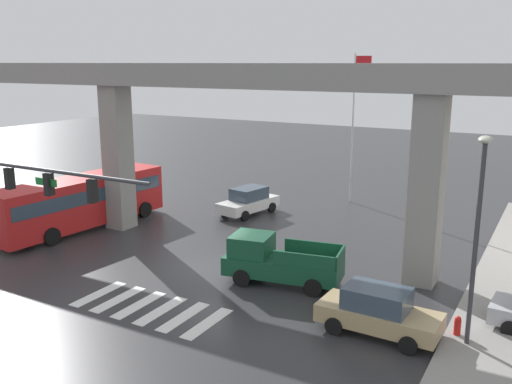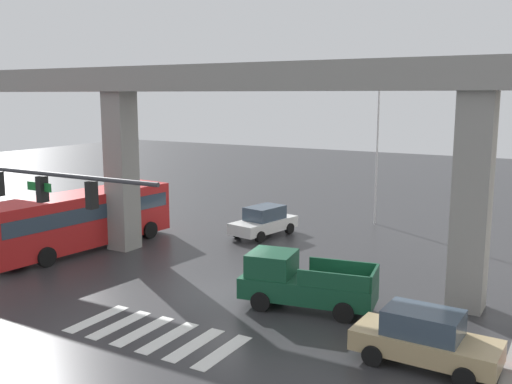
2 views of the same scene
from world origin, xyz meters
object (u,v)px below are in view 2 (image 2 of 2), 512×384
at_px(pickup_truck, 300,282).
at_px(city_bus, 80,217).
at_px(sedan_white, 264,221).
at_px(flagpole, 379,132).
at_px(sedan_tan, 425,338).

distance_m(pickup_truck, city_bus, 13.83).
bearing_deg(pickup_truck, city_bus, 172.48).
bearing_deg(sedan_white, flagpole, 53.34).
bearing_deg(flagpole, city_bus, -130.23).
distance_m(sedan_tan, flagpole, 20.03).
distance_m(sedan_tan, sedan_white, 16.83).
xyz_separation_m(pickup_truck, sedan_white, (-6.78, 9.23, -0.14)).
xyz_separation_m(sedan_tan, sedan_white, (-12.11, 11.68, 0.00)).
bearing_deg(flagpole, sedan_white, -126.66).
height_order(pickup_truck, city_bus, city_bus).
relative_size(city_bus, sedan_white, 2.41).
relative_size(pickup_truck, flagpole, 0.53).
height_order(sedan_tan, flagpole, flagpole).
bearing_deg(flagpole, sedan_tan, -67.36).
height_order(pickup_truck, sedan_white, pickup_truck).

